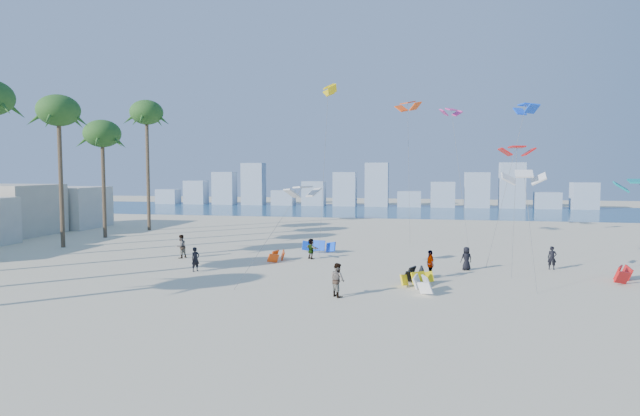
# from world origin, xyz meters

# --- Properties ---
(ground) EXTENTS (220.00, 220.00, 0.00)m
(ground) POSITION_xyz_m (0.00, 0.00, 0.00)
(ground) COLOR beige
(ground) RESTS_ON ground
(ocean) EXTENTS (220.00, 220.00, 0.00)m
(ocean) POSITION_xyz_m (0.00, 72.00, 0.01)
(ocean) COLOR navy
(ocean) RESTS_ON ground
(kitesurfer_near) EXTENTS (0.70, 0.75, 1.72)m
(kitesurfer_near) POSITION_xyz_m (-5.65, 14.49, 0.86)
(kitesurfer_near) COLOR black
(kitesurfer_near) RESTS_ON ground
(kitesurfer_mid) EXTENTS (1.16, 1.18, 1.92)m
(kitesurfer_mid) POSITION_xyz_m (5.34, 9.12, 0.96)
(kitesurfer_mid) COLOR gray
(kitesurfer_mid) RESTS_ON ground
(kitesurfers_far) EXTENTS (35.00, 14.22, 1.90)m
(kitesurfers_far) POSITION_xyz_m (8.88, 16.39, 0.89)
(kitesurfers_far) COLOR black
(kitesurfers_far) RESTS_ON ground
(grounded_kites) EXTENTS (25.47, 15.10, 0.96)m
(grounded_kites) POSITION_xyz_m (9.10, 17.05, 0.43)
(grounded_kites) COLOR #EF450C
(grounded_kites) RESTS_ON ground
(flying_kites) EXTENTS (32.93, 28.35, 15.06)m
(flying_kites) POSITION_xyz_m (13.68, 24.47, 10.71)
(flying_kites) COLOR silver
(flying_kites) RESTS_ON ground
(palm_row) EXTENTS (6.57, 44.80, 15.20)m
(palm_row) POSITION_xyz_m (-22.21, 16.18, 11.68)
(palm_row) COLOR brown
(palm_row) RESTS_ON ground
(distant_skyline) EXTENTS (85.00, 3.00, 8.40)m
(distant_skyline) POSITION_xyz_m (-1.19, 82.00, 3.09)
(distant_skyline) COLOR #9EADBF
(distant_skyline) RESTS_ON ground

